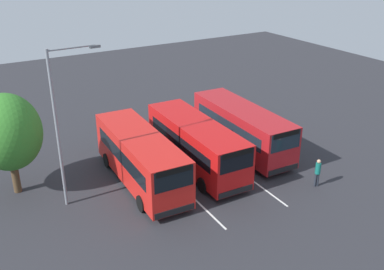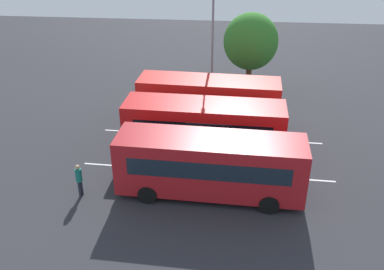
{
  "view_description": "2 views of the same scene",
  "coord_description": "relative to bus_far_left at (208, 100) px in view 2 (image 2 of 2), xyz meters",
  "views": [
    {
      "loc": [
        21.99,
        -13.38,
        13.49
      ],
      "look_at": [
        -0.68,
        0.17,
        1.85
      ],
      "focal_mm": 41.3,
      "sensor_mm": 36.0,
      "label": 1
    },
    {
      "loc": [
        -1.18,
        21.63,
        12.66
      ],
      "look_at": [
        0.83,
        1.42,
        1.91
      ],
      "focal_mm": 39.83,
      "sensor_mm": 36.0,
      "label": 2
    }
  ],
  "objects": [
    {
      "name": "ground_plane",
      "position": [
        -0.3,
        3.96,
        -1.71
      ],
      "size": [
        68.11,
        68.11,
        0.0
      ],
      "primitive_type": "plane",
      "color": "#2B2B30"
    },
    {
      "name": "bus_far_left",
      "position": [
        0.0,
        0.0,
        0.0
      ],
      "size": [
        9.23,
        2.96,
        3.11
      ],
      "rotation": [
        0.0,
        0.0,
        -0.05
      ],
      "color": "red",
      "rests_on": "ground"
    },
    {
      "name": "bus_center_left",
      "position": [
        0.02,
        3.86,
        0.0
      ],
      "size": [
        9.2,
        2.86,
        3.11
      ],
      "rotation": [
        0.0,
        0.0,
        -0.03
      ],
      "color": "red",
      "rests_on": "ground"
    },
    {
      "name": "bus_center_right",
      "position": [
        -0.59,
        7.94,
        0.0
      ],
      "size": [
        9.22,
        2.91,
        3.11
      ],
      "rotation": [
        0.0,
        0.0,
        -0.04
      ],
      "color": "#AD191E",
      "rests_on": "ground"
    },
    {
      "name": "pedestrian",
      "position": [
        5.76,
        8.77,
        -0.66
      ],
      "size": [
        0.4,
        0.4,
        1.78
      ],
      "rotation": [
        0.0,
        0.0,
        2.83
      ],
      "color": "#232833",
      "rests_on": "ground"
    },
    {
      "name": "street_lamp",
      "position": [
        0.03,
        -4.38,
        3.31
      ],
      "size": [
        0.29,
        2.81,
        8.75
      ],
      "rotation": [
        0.0,
        0.0,
        1.61
      ],
      "color": "gray",
      "rests_on": "ground"
    },
    {
      "name": "depot_tree",
      "position": [
        -2.78,
        -6.7,
        2.07
      ],
      "size": [
        4.17,
        3.75,
        5.99
      ],
      "color": "#4C3823",
      "rests_on": "ground"
    },
    {
      "name": "lane_stripe_outer_left",
      "position": [
        -0.3,
        1.89,
        -1.71
      ],
      "size": [
        13.78,
        0.59,
        0.01
      ],
      "primitive_type": "cube",
      "rotation": [
        0.0,
        0.0,
        -0.03
      ],
      "color": "silver",
      "rests_on": "ground"
    },
    {
      "name": "lane_stripe_inner_left",
      "position": [
        -0.3,
        6.04,
        -1.71
      ],
      "size": [
        13.78,
        0.59,
        0.01
      ],
      "primitive_type": "cube",
      "rotation": [
        0.0,
        0.0,
        -0.03
      ],
      "color": "silver",
      "rests_on": "ground"
    }
  ]
}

